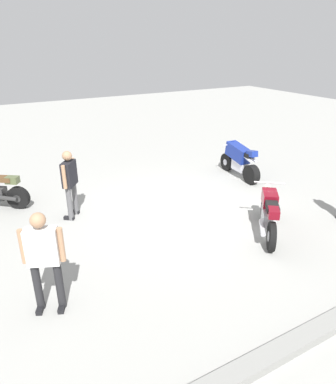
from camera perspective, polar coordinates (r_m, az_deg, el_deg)
name	(u,v)px	position (r m, az deg, el deg)	size (l,w,h in m)	color
ground_plane	(179,212)	(9.22, 1.80, -3.26)	(40.00, 40.00, 0.00)	#9E9E99
curb_edge	(331,323)	(6.39, 24.87, -18.74)	(14.00, 0.30, 0.15)	gray
motorcycle_maroon_cruiser	(269,213)	(8.34, 16.02, -3.28)	(1.39, 1.72, 1.09)	black
motorcycle_blue_sportbike	(239,159)	(11.63, 11.46, 5.24)	(0.70, 1.96, 1.14)	black
person_in_black_shirt	(70,180)	(8.90, -15.64, 1.87)	(0.52, 0.58, 1.73)	#59595B
person_in_white_shirt	(44,256)	(5.94, -19.51, -9.70)	(0.65, 0.47, 1.78)	#262628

